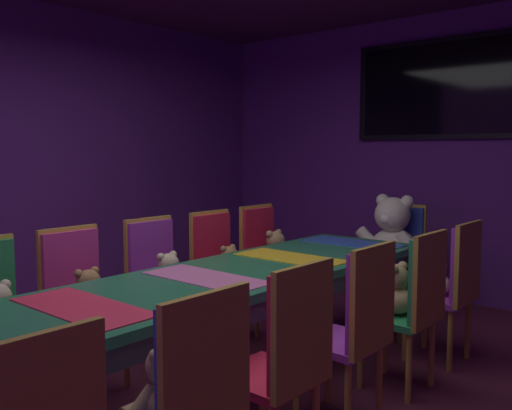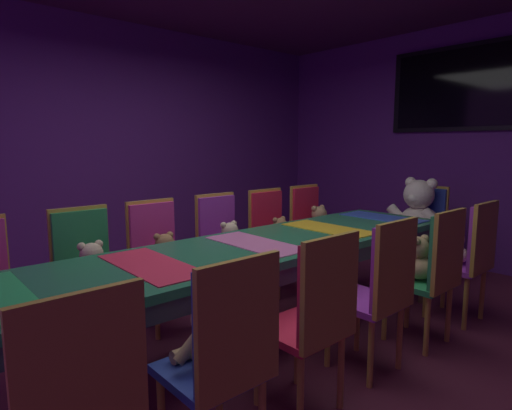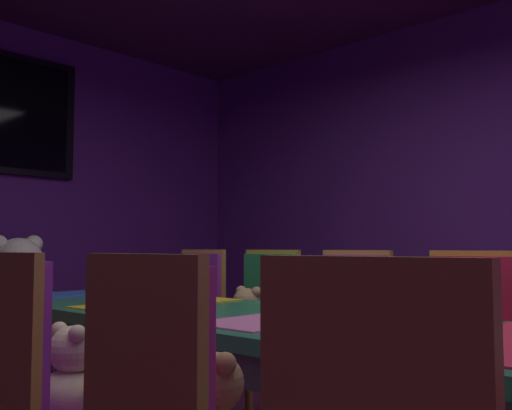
% 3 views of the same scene
% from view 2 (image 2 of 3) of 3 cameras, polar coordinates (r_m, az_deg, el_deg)
% --- Properties ---
extents(ground_plane, '(7.90, 7.90, 0.00)m').
position_cam_2_polar(ground_plane, '(3.20, -0.07, -18.21)').
color(ground_plane, '#591E33').
extents(wall_back, '(5.20, 0.12, 2.80)m').
position_cam_2_polar(wall_back, '(5.53, 25.88, 7.12)').
color(wall_back, '#59267F').
rests_on(wall_back, ground_plane).
extents(wall_left, '(0.12, 6.40, 2.80)m').
position_cam_2_polar(wall_left, '(5.12, -19.85, 7.43)').
color(wall_left, '#59267F').
rests_on(wall_left, ground_plane).
extents(banquet_table, '(0.90, 3.73, 0.75)m').
position_cam_2_polar(banquet_table, '(2.97, -0.07, -6.76)').
color(banquet_table, '#26724C').
rests_on(banquet_table, ground_plane).
extents(chair_left_1, '(0.42, 0.41, 0.98)m').
position_cam_2_polar(chair_left_1, '(3.25, -21.98, -7.19)').
color(chair_left_1, '#268C4C').
rests_on(chair_left_1, ground_plane).
extents(teddy_left_1, '(0.26, 0.33, 0.31)m').
position_cam_2_polar(teddy_left_1, '(3.11, -21.06, -7.86)').
color(teddy_left_1, beige).
rests_on(teddy_left_1, chair_left_1).
extents(chair_left_2, '(0.42, 0.41, 0.98)m').
position_cam_2_polar(chair_left_2, '(3.47, -13.24, -5.83)').
color(chair_left_2, '#CC338C').
rests_on(chair_left_2, ground_plane).
extents(teddy_left_2, '(0.24, 0.31, 0.29)m').
position_cam_2_polar(teddy_left_2, '(3.35, -12.05, -6.51)').
color(teddy_left_2, '#9E7247').
rests_on(teddy_left_2, chair_left_2).
extents(chair_left_3, '(0.42, 0.41, 0.98)m').
position_cam_2_polar(chair_left_3, '(3.82, -4.80, -4.36)').
color(chair_left_3, purple).
rests_on(chair_left_3, ground_plane).
extents(teddy_left_3, '(0.25, 0.32, 0.30)m').
position_cam_2_polar(teddy_left_3, '(3.71, -3.45, -4.87)').
color(teddy_left_3, beige).
rests_on(teddy_left_3, chair_left_3).
extents(chair_left_4, '(0.42, 0.41, 0.98)m').
position_cam_2_polar(chair_left_4, '(4.18, 1.92, -3.25)').
color(chair_left_4, red).
rests_on(chair_left_4, ground_plane).
extents(teddy_left_4, '(0.23, 0.29, 0.28)m').
position_cam_2_polar(teddy_left_4, '(4.08, 3.30, -3.82)').
color(teddy_left_4, '#9E7247').
rests_on(teddy_left_4, chair_left_4).
extents(chair_left_5, '(0.42, 0.41, 0.98)m').
position_cam_2_polar(chair_left_5, '(4.61, 7.11, -2.22)').
color(chair_left_5, red).
rests_on(chair_left_5, ground_plane).
extents(teddy_left_5, '(0.27, 0.35, 0.33)m').
position_cam_2_polar(teddy_left_5, '(4.52, 8.50, -2.44)').
color(teddy_left_5, tan).
rests_on(teddy_left_5, chair_left_5).
extents(chair_right_0, '(0.42, 0.41, 0.98)m').
position_cam_2_polar(chair_right_0, '(1.63, -22.86, -23.04)').
color(chair_right_0, '#268C4C').
rests_on(chair_right_0, ground_plane).
extents(teddy_right_0, '(0.25, 0.32, 0.30)m').
position_cam_2_polar(teddy_right_0, '(1.75, -24.47, -21.06)').
color(teddy_right_0, tan).
rests_on(teddy_right_0, chair_right_0).
extents(chair_right_1, '(0.42, 0.41, 0.98)m').
position_cam_2_polar(chair_right_1, '(1.84, -3.83, -18.48)').
color(chair_right_1, '#2D47B2').
rests_on(chair_right_1, ground_plane).
extents(teddy_right_1, '(0.24, 0.32, 0.30)m').
position_cam_2_polar(teddy_right_1, '(1.95, -6.54, -17.24)').
color(teddy_right_1, tan).
rests_on(teddy_right_1, chair_right_1).
extents(chair_right_2, '(0.42, 0.41, 0.98)m').
position_cam_2_polar(chair_right_2, '(2.24, 8.27, -13.58)').
color(chair_right_2, red).
rests_on(chair_right_2, ground_plane).
extents(chair_right_3, '(0.42, 0.41, 0.98)m').
position_cam_2_polar(chair_right_3, '(2.71, 16.69, -9.92)').
color(chair_right_3, purple).
rests_on(chair_right_3, ground_plane).
extents(chair_right_4, '(0.42, 0.41, 0.98)m').
position_cam_2_polar(chair_right_4, '(3.22, 23.03, -7.39)').
color(chair_right_4, '#268C4C').
rests_on(chair_right_4, ground_plane).
extents(teddy_right_4, '(0.26, 0.34, 0.32)m').
position_cam_2_polar(teddy_right_4, '(3.28, 20.71, -6.98)').
color(teddy_right_4, tan).
rests_on(teddy_right_4, chair_right_4).
extents(chair_right_5, '(0.42, 0.41, 0.98)m').
position_cam_2_polar(chair_right_5, '(3.77, 27.08, -5.42)').
color(chair_right_5, purple).
rests_on(chair_right_5, ground_plane).
extents(teddy_right_5, '(0.23, 0.30, 0.28)m').
position_cam_2_polar(teddy_right_5, '(3.82, 25.06, -5.36)').
color(teddy_right_5, beige).
rests_on(teddy_right_5, chair_right_5).
extents(throne_chair, '(0.41, 0.42, 0.98)m').
position_cam_2_polar(throne_chair, '(4.88, 21.69, -2.16)').
color(throne_chair, '#2D47B2').
rests_on(throne_chair, ground_plane).
extents(king_teddy_bear, '(0.66, 0.51, 0.62)m').
position_cam_2_polar(king_teddy_bear, '(4.72, 20.84, -0.92)').
color(king_teddy_bear, silver).
rests_on(king_teddy_bear, throne_chair).
extents(wall_tv, '(1.66, 0.06, 0.96)m').
position_cam_2_polar(wall_tv, '(5.48, 25.93, 13.93)').
color(wall_tv, black).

